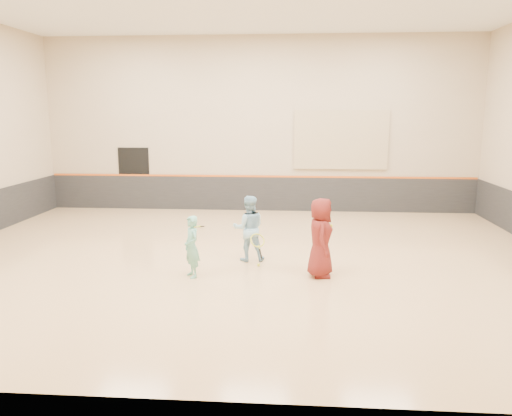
# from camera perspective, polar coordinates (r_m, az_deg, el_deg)

# --- Properties ---
(room) EXTENTS (15.04, 12.04, 6.22)m
(room) POSITION_cam_1_polar(r_m,az_deg,el_deg) (11.75, -1.58, -1.96)
(room) COLOR tan
(room) RESTS_ON ground
(wainscot_back) EXTENTS (14.90, 0.04, 1.20)m
(wainscot_back) POSITION_cam_1_polar(r_m,az_deg,el_deg) (17.64, 0.39, 1.65)
(wainscot_back) COLOR #232326
(wainscot_back) RESTS_ON floor
(accent_stripe) EXTENTS (14.90, 0.03, 0.06)m
(accent_stripe) POSITION_cam_1_polar(r_m,az_deg,el_deg) (17.54, 0.39, 3.65)
(accent_stripe) COLOR #D85914
(accent_stripe) RESTS_ON wall_back
(acoustic_panel) EXTENTS (3.20, 0.08, 2.00)m
(acoustic_panel) POSITION_cam_1_polar(r_m,az_deg,el_deg) (17.45, 9.69, 7.68)
(acoustic_panel) COLOR tan
(acoustic_panel) RESTS_ON wall_back
(doorway) EXTENTS (1.10, 0.05, 2.20)m
(doorway) POSITION_cam_1_polar(r_m,az_deg,el_deg) (18.43, -13.73, 3.31)
(doorway) COLOR black
(doorway) RESTS_ON floor
(girl) EXTENTS (0.52, 0.57, 1.31)m
(girl) POSITION_cam_1_polar(r_m,az_deg,el_deg) (10.55, -7.36, -4.41)
(girl) COLOR #6CBCA8
(girl) RESTS_ON floor
(instructor) EXTENTS (0.83, 0.69, 1.54)m
(instructor) POSITION_cam_1_polar(r_m,az_deg,el_deg) (11.61, -0.83, -2.34)
(instructor) COLOR #93C6E3
(instructor) RESTS_ON floor
(young_man) EXTENTS (0.56, 0.84, 1.68)m
(young_man) POSITION_cam_1_polar(r_m,az_deg,el_deg) (10.56, 7.39, -3.38)
(young_man) COLOR maroon
(young_man) RESTS_ON floor
(held_racket) EXTENTS (0.49, 0.49, 0.63)m
(held_racket) POSITION_cam_1_polar(r_m,az_deg,el_deg) (11.22, 0.16, -3.72)
(held_racket) COLOR yellow
(held_racket) RESTS_ON instructor
(spare_racket) EXTENTS (0.61, 0.61, 0.14)m
(spare_racket) POSITION_cam_1_polar(r_m,az_deg,el_deg) (15.25, -6.74, -1.91)
(spare_racket) COLOR #AEC72B
(spare_racket) RESTS_ON floor
(ball_under_racket) EXTENTS (0.07, 0.07, 0.07)m
(ball_under_racket) POSITION_cam_1_polar(r_m,az_deg,el_deg) (11.34, 0.29, -6.50)
(ball_under_racket) COLOR yellow
(ball_under_racket) RESTS_ON floor
(ball_in_hand) EXTENTS (0.07, 0.07, 0.07)m
(ball_in_hand) POSITION_cam_1_polar(r_m,az_deg,el_deg) (10.43, 8.60, -2.02)
(ball_in_hand) COLOR yellow
(ball_in_hand) RESTS_ON young_man
(ball_beside_spare) EXTENTS (0.07, 0.07, 0.07)m
(ball_beside_spare) POSITION_cam_1_polar(r_m,az_deg,el_deg) (14.45, -1.26, -2.70)
(ball_beside_spare) COLOR #C1D732
(ball_beside_spare) RESTS_ON floor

